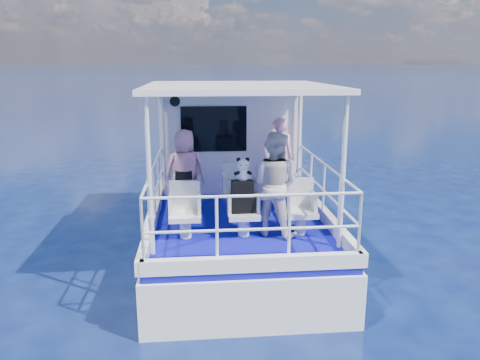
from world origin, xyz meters
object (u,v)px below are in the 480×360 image
passenger_stbd_aft (274,184)px  panda (243,169)px  passenger_port_fwd (185,171)px  backpack_center (242,197)px

passenger_stbd_aft → panda: size_ratio=4.59×
passenger_port_fwd → backpack_center: size_ratio=2.99×
passenger_port_fwd → passenger_stbd_aft: 1.92m
passenger_port_fwd → passenger_stbd_aft: passenger_stbd_aft is taller
passenger_port_fwd → backpack_center: passenger_port_fwd is taller
passenger_stbd_aft → passenger_port_fwd: bearing=-11.6°
backpack_center → panda: 0.43m
passenger_port_fwd → passenger_stbd_aft: bearing=127.8°
passenger_stbd_aft → backpack_center: size_ratio=3.26×
panda → backpack_center: bearing=-126.4°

